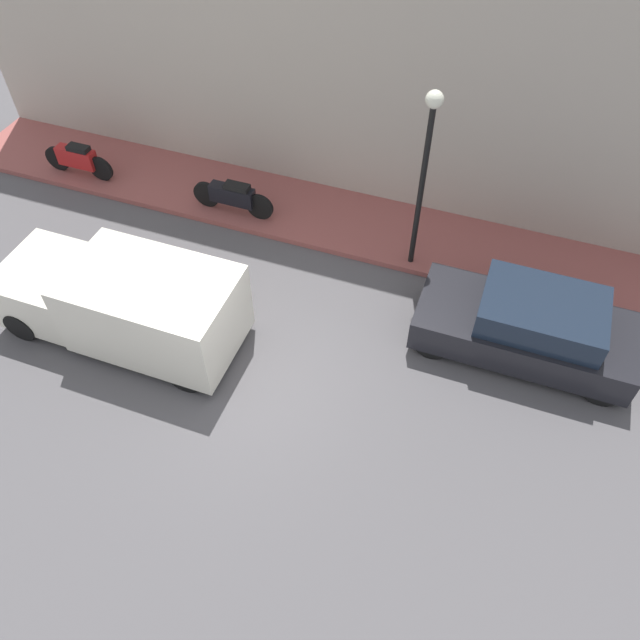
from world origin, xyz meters
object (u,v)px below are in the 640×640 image
(delivery_van, at_px, (122,302))
(streetlamp, at_px, (426,156))
(motorcycle_black, at_px, (233,196))
(parked_car, at_px, (528,326))
(motorcycle_red, at_px, (78,159))

(delivery_van, relative_size, streetlamp, 1.19)
(motorcycle_black, xyz_separation_m, streetlamp, (-0.21, -4.47, 2.28))
(delivery_van, bearing_deg, motorcycle_black, -5.47)
(motorcycle_black, bearing_deg, streetlamp, -92.74)
(motorcycle_black, relative_size, streetlamp, 0.51)
(streetlamp, bearing_deg, parked_car, -120.54)
(parked_car, bearing_deg, streetlamp, 59.46)
(delivery_van, relative_size, motorcycle_red, 2.49)
(parked_car, height_order, motorcycle_red, parked_car)
(motorcycle_black, bearing_deg, motorcycle_red, 89.66)
(parked_car, distance_m, streetlamp, 3.83)
(parked_car, xyz_separation_m, motorcycle_red, (1.83, 11.55, -0.08))
(delivery_van, height_order, motorcycle_black, delivery_van)
(parked_car, distance_m, delivery_van, 7.92)
(streetlamp, bearing_deg, motorcycle_black, 87.26)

